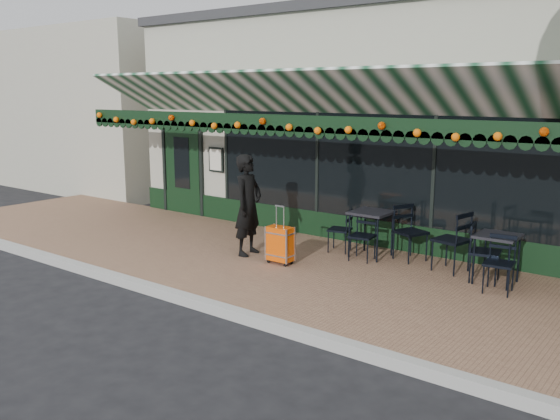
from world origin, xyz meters
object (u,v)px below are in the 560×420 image
Objects in this scene: woman at (248,205)px; chair_a_front at (499,264)px; chair_a_left at (451,241)px; chair_a_right at (485,253)px; chair_b_front at (362,237)px; chair_b_left at (340,230)px; cafe_table_b at (371,216)px; suitcase at (280,244)px; cafe_table_a at (498,240)px; chair_b_right at (411,233)px.

woman is 4.24m from chair_a_front.
woman is 3.47m from chair_a_left.
woman is at bearing 93.90° from chair_a_right.
chair_a_front reaches higher than chair_b_front.
chair_b_left is at bearing -53.46° from woman.
chair_b_front reaches higher than cafe_table_b.
cafe_table_a is at bearing 18.70° from suitcase.
chair_a_right is at bearing -4.60° from chair_b_front.
cafe_table_a is 0.83× the size of chair_a_right.
chair_a_front is at bearing -13.64° from cafe_table_b.
chair_b_front is at bearing 166.97° from chair_a_front.
chair_b_right is 1.16× the size of chair_b_front.
chair_a_front is at bearing 65.70° from chair_b_left.
chair_a_front is 1.06× the size of chair_b_left.
chair_a_right is at bearing 72.41° from chair_b_left.
chair_a_right is 0.94× the size of chair_b_right.
chair_a_left reaches higher than suitcase.
chair_a_front is 3.04m from chair_b_left.
chair_b_right is at bearing 30.48° from chair_b_front.
chair_b_right is at bearing 166.53° from cafe_table_a.
chair_b_right is at bearing 87.07° from chair_b_left.
cafe_table_a is 0.95× the size of chair_b_left.
cafe_table_b is at bearing -78.35° from chair_a_left.
chair_a_front is (0.17, -0.41, -0.26)m from cafe_table_a.
chair_b_left is at bearing 72.26° from suitcase.
cafe_table_a is 0.27m from chair_a_right.
chair_a_left is at bearing 60.74° from chair_a_right.
woman is 2.26× the size of chair_b_left.
suitcase is 3.25m from chair_a_right.
suitcase reaches higher than cafe_table_b.
chair_a_left is 0.82m from chair_b_right.
chair_a_right is (3.05, 1.11, 0.12)m from suitcase.
chair_a_right reaches higher than cafe_table_b.
chair_a_left is at bearing 0.29° from cafe_table_b.
chair_a_front is (0.94, -0.59, -0.08)m from chair_a_left.
cafe_table_b is 0.90× the size of chair_a_right.
cafe_table_b is at bearing 73.93° from chair_a_right.
chair_a_left is 1.22× the size of chair_b_front.
chair_a_right reaches higher than chair_b_left.
suitcase reaches higher than chair_a_front.
chair_b_front is at bearing 44.91° from suitcase.
chair_b_right is at bearing -67.69° from woman.
cafe_table_a is 1.62m from chair_b_right.
suitcase reaches higher than chair_a_right.
cafe_table_a is 0.93× the size of cafe_table_b.
chair_a_front is at bearing -149.62° from chair_a_right.
chair_b_left reaches higher than cafe_table_a.
suitcase is 1.33m from chair_b_left.
chair_b_left is at bearing 163.57° from chair_a_front.
chair_a_front is at bearing 11.40° from suitcase.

